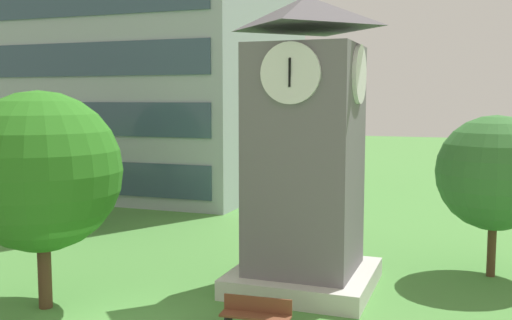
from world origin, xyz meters
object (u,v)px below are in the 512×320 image
(park_bench, at_px, (256,315))
(tree_by_building, at_px, (52,149))
(tree_near_tower, at_px, (495,173))
(tree_streetside, at_px, (41,172))
(clock_tower, at_px, (305,162))

(park_bench, distance_m, tree_by_building, 15.47)
(park_bench, relative_size, tree_near_tower, 0.34)
(tree_by_building, distance_m, tree_streetside, 10.73)
(park_bench, height_order, tree_near_tower, tree_near_tower)
(park_bench, distance_m, tree_near_tower, 9.66)
(clock_tower, xyz_separation_m, tree_near_tower, (5.55, 3.27, -0.48))
(park_bench, bearing_deg, clock_tower, 87.21)
(clock_tower, xyz_separation_m, tree_streetside, (-6.42, -4.27, -0.06))
(tree_near_tower, distance_m, tree_streetside, 14.15)
(park_bench, bearing_deg, tree_by_building, 147.47)
(tree_near_tower, bearing_deg, clock_tower, -149.51)
(tree_near_tower, xyz_separation_m, tree_streetside, (-11.97, -7.54, 0.42))
(clock_tower, bearing_deg, tree_by_building, 161.86)
(tree_near_tower, bearing_deg, tree_by_building, 176.98)
(park_bench, height_order, tree_streetside, tree_streetside)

